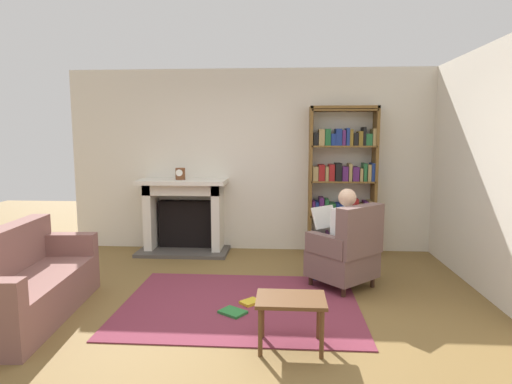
{
  "coord_description": "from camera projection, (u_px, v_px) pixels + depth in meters",
  "views": [
    {
      "loc": [
        0.44,
        -3.85,
        1.71
      ],
      "look_at": [
        0.1,
        1.2,
        1.05
      ],
      "focal_mm": 29.86,
      "sensor_mm": 36.0,
      "label": 1
    }
  ],
  "objects": [
    {
      "name": "side_wall_right",
      "position": [
        475.0,
        168.0,
        4.95
      ],
      "size": [
        0.1,
        5.2,
        2.7
      ],
      "primitive_type": "cube",
      "color": "beige",
      "rests_on": "ground"
    },
    {
      "name": "armchair_reading",
      "position": [
        347.0,
        252.0,
        4.79
      ],
      "size": [
        0.89,
        0.89,
        0.97
      ],
      "rotation": [
        0.0,
        0.0,
        3.89
      ],
      "color": "#331E14",
      "rests_on": "ground"
    },
    {
      "name": "side_table",
      "position": [
        291.0,
        305.0,
        3.43
      ],
      "size": [
        0.56,
        0.39,
        0.43
      ],
      "color": "brown",
      "rests_on": "ground"
    },
    {
      "name": "bookshelf",
      "position": [
        342.0,
        182.0,
        6.15
      ],
      "size": [
        0.96,
        0.32,
        2.14
      ],
      "color": "brown",
      "rests_on": "ground"
    },
    {
      "name": "ground",
      "position": [
        237.0,
        317.0,
        4.07
      ],
      "size": [
        14.0,
        14.0,
        0.0
      ],
      "primitive_type": "plane",
      "color": "brown"
    },
    {
      "name": "seated_reader",
      "position": [
        339.0,
        233.0,
        4.85
      ],
      "size": [
        0.58,
        0.59,
        1.14
      ],
      "rotation": [
        0.0,
        0.0,
        3.89
      ],
      "color": "white",
      "rests_on": "ground"
    },
    {
      "name": "fireplace",
      "position": [
        185.0,
        213.0,
        6.33
      ],
      "size": [
        1.32,
        0.64,
        1.09
      ],
      "color": "#4C4742",
      "rests_on": "ground"
    },
    {
      "name": "mantel_clock",
      "position": [
        180.0,
        174.0,
        6.16
      ],
      "size": [
        0.14,
        0.14,
        0.17
      ],
      "color": "brown",
      "rests_on": "fireplace"
    },
    {
      "name": "scattered_books",
      "position": [
        260.0,
        303.0,
        4.33
      ],
      "size": [
        0.74,
        0.66,
        0.04
      ],
      "color": "#267233",
      "rests_on": "area_rug"
    },
    {
      "name": "area_rug",
      "position": [
        240.0,
        304.0,
        4.36
      ],
      "size": [
        2.4,
        1.8,
        0.01
      ],
      "primitive_type": "cube",
      "color": "maroon",
      "rests_on": "ground"
    },
    {
      "name": "sofa_floral",
      "position": [
        24.0,
        285.0,
        4.01
      ],
      "size": [
        0.86,
        1.75,
        0.85
      ],
      "rotation": [
        0.0,
        0.0,
        1.65
      ],
      "color": "#825750",
      "rests_on": "ground"
    },
    {
      "name": "back_wall",
      "position": [
        255.0,
        161.0,
        6.41
      ],
      "size": [
        5.6,
        0.1,
        2.7
      ],
      "primitive_type": "cube",
      "color": "beige",
      "rests_on": "ground"
    }
  ]
}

